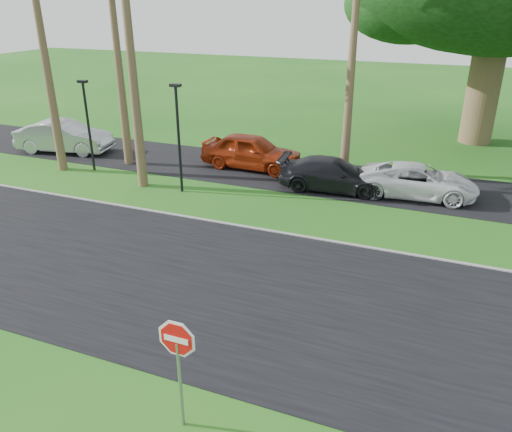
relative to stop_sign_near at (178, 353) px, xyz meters
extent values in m
plane|color=#185816|center=(-0.50, 3.00, -1.77)|extent=(120.00, 120.00, 0.00)
cube|color=black|center=(-0.50, 5.00, -1.76)|extent=(120.00, 8.00, 0.02)
cube|color=black|center=(-0.50, 15.50, -1.76)|extent=(120.00, 5.00, 0.02)
cube|color=gray|center=(-0.50, 9.05, -1.74)|extent=(120.00, 0.12, 0.06)
cylinder|color=gray|center=(0.00, 0.00, -0.77)|extent=(0.07, 0.07, 2.00)
cylinder|color=white|center=(0.00, 0.00, 0.33)|extent=(1.05, 0.02, 1.05)
cylinder|color=red|center=(0.00, 0.00, 0.33)|extent=(0.90, 0.02, 0.90)
cube|color=white|center=(0.00, 0.00, 0.33)|extent=(0.50, 0.02, 0.12)
cone|color=brown|center=(-13.50, 12.00, 3.48)|extent=(0.44, 0.44, 10.50)
cone|color=brown|center=(-11.00, 14.00, 2.73)|extent=(0.44, 0.44, 9.00)
cone|color=brown|center=(-8.50, 11.50, 3.98)|extent=(0.44, 0.44, 11.50)
cone|color=brown|center=(-0.50, 17.00, 2.98)|extent=(0.44, 0.44, 9.50)
cylinder|color=brown|center=(5.50, 25.00, 1.23)|extent=(1.80, 1.80, 6.00)
cylinder|color=black|center=(-12.00, 12.50, 0.33)|extent=(0.12, 0.12, 4.20)
cube|color=black|center=(-12.00, 12.50, 2.51)|extent=(0.45, 0.25, 0.12)
cylinder|color=black|center=(-6.50, 11.50, 0.48)|extent=(0.12, 0.12, 4.50)
cube|color=black|center=(-6.50, 11.50, 2.81)|extent=(0.45, 0.25, 0.12)
imported|color=#A4A8AB|center=(-15.45, 14.48, -0.93)|extent=(5.38, 2.77, 1.69)
imported|color=maroon|center=(-4.87, 15.63, -0.92)|extent=(5.06, 2.19, 1.70)
imported|color=black|center=(-0.38, 14.13, -1.08)|extent=(4.93, 2.32, 1.39)
imported|color=silver|center=(3.16, 14.69, -1.09)|extent=(5.08, 2.63, 1.37)
camera|label=1|loc=(4.11, -6.41, 6.09)|focal=35.00mm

